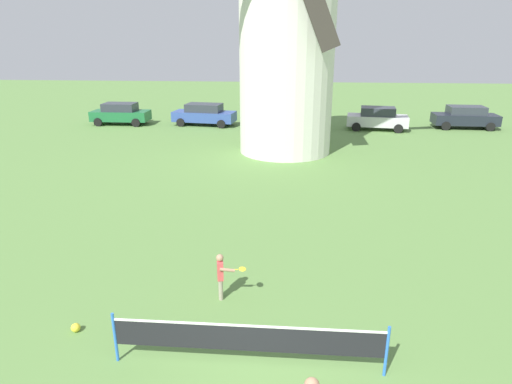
{
  "coord_description": "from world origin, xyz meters",
  "views": [
    {
      "loc": [
        0.36,
        -5.16,
        6.09
      ],
      "look_at": [
        -0.34,
        3.74,
        2.94
      ],
      "focal_mm": 30.8,
      "sensor_mm": 36.0,
      "label": 1
    }
  ],
  "objects_px": {
    "windmill": "(288,12)",
    "tennis_net": "(248,338)",
    "parked_car_silver": "(377,118)",
    "parked_car_black": "(465,117)",
    "parked_car_cream": "(284,116)",
    "parked_car_blue": "(204,114)",
    "player_far": "(221,274)",
    "parked_car_green": "(121,113)",
    "stray_ball": "(76,328)"
  },
  "relations": [
    {
      "from": "player_far",
      "to": "parked_car_green",
      "type": "xyz_separation_m",
      "value": [
        -10.9,
        22.17,
        0.13
      ]
    },
    {
      "from": "parked_car_cream",
      "to": "parked_car_black",
      "type": "bearing_deg",
      "value": 2.89
    },
    {
      "from": "tennis_net",
      "to": "parked_car_silver",
      "type": "relative_size",
      "value": 1.23
    },
    {
      "from": "player_far",
      "to": "windmill",
      "type": "bearing_deg",
      "value": 85.08
    },
    {
      "from": "parked_car_green",
      "to": "parked_car_black",
      "type": "height_order",
      "value": "same"
    },
    {
      "from": "stray_ball",
      "to": "parked_car_green",
      "type": "xyz_separation_m",
      "value": [
        -7.91,
        23.73,
        0.71
      ]
    },
    {
      "from": "windmill",
      "to": "tennis_net",
      "type": "distance_m",
      "value": 18.61
    },
    {
      "from": "tennis_net",
      "to": "player_far",
      "type": "bearing_deg",
      "value": 110.21
    },
    {
      "from": "tennis_net",
      "to": "parked_car_silver",
      "type": "distance_m",
      "value": 24.9
    },
    {
      "from": "windmill",
      "to": "parked_car_green",
      "type": "height_order",
      "value": "windmill"
    },
    {
      "from": "parked_car_silver",
      "to": "parked_car_black",
      "type": "bearing_deg",
      "value": 9.09
    },
    {
      "from": "player_far",
      "to": "parked_car_cream",
      "type": "distance_m",
      "value": 22.0
    },
    {
      "from": "stray_ball",
      "to": "parked_car_cream",
      "type": "xyz_separation_m",
      "value": [
        4.12,
        23.53,
        0.71
      ]
    },
    {
      "from": "player_far",
      "to": "parked_car_green",
      "type": "bearing_deg",
      "value": 116.18
    },
    {
      "from": "parked_car_blue",
      "to": "parked_car_cream",
      "type": "relative_size",
      "value": 1.04
    },
    {
      "from": "player_far",
      "to": "parked_car_silver",
      "type": "relative_size",
      "value": 0.28
    },
    {
      "from": "windmill",
      "to": "parked_car_green",
      "type": "xyz_separation_m",
      "value": [
        -12.2,
        7.16,
        -6.49
      ]
    },
    {
      "from": "player_far",
      "to": "parked_car_black",
      "type": "height_order",
      "value": "parked_car_black"
    },
    {
      "from": "stray_ball",
      "to": "player_far",
      "type": "bearing_deg",
      "value": 27.53
    },
    {
      "from": "parked_car_blue",
      "to": "player_far",
      "type": "bearing_deg",
      "value": -78.12
    },
    {
      "from": "parked_car_cream",
      "to": "stray_ball",
      "type": "bearing_deg",
      "value": -99.93
    },
    {
      "from": "windmill",
      "to": "parked_car_cream",
      "type": "distance_m",
      "value": 9.51
    },
    {
      "from": "windmill",
      "to": "parked_car_blue",
      "type": "bearing_deg",
      "value": 129.33
    },
    {
      "from": "player_far",
      "to": "parked_car_blue",
      "type": "bearing_deg",
      "value": 101.88
    },
    {
      "from": "parked_car_black",
      "to": "player_far",
      "type": "bearing_deg",
      "value": -121.45
    },
    {
      "from": "parked_car_green",
      "to": "parked_car_cream",
      "type": "relative_size",
      "value": 0.93
    },
    {
      "from": "tennis_net",
      "to": "player_far",
      "type": "relative_size",
      "value": 4.41
    },
    {
      "from": "parked_car_cream",
      "to": "parked_car_silver",
      "type": "xyz_separation_m",
      "value": [
        6.45,
        -0.36,
        -0.0
      ]
    },
    {
      "from": "windmill",
      "to": "parked_car_blue",
      "type": "relative_size",
      "value": 3.34
    },
    {
      "from": "windmill",
      "to": "parked_car_green",
      "type": "distance_m",
      "value": 15.56
    },
    {
      "from": "windmill",
      "to": "tennis_net",
      "type": "height_order",
      "value": "windmill"
    },
    {
      "from": "windmill",
      "to": "tennis_net",
      "type": "relative_size",
      "value": 2.96
    },
    {
      "from": "windmill",
      "to": "parked_car_silver",
      "type": "xyz_separation_m",
      "value": [
        6.28,
        6.59,
        -6.49
      ]
    },
    {
      "from": "tennis_net",
      "to": "parked_car_cream",
      "type": "relative_size",
      "value": 1.18
    },
    {
      "from": "player_far",
      "to": "stray_ball",
      "type": "relative_size",
      "value": 6.02
    },
    {
      "from": "tennis_net",
      "to": "parked_car_black",
      "type": "distance_m",
      "value": 28.14
    },
    {
      "from": "windmill",
      "to": "parked_car_silver",
      "type": "distance_m",
      "value": 11.18
    },
    {
      "from": "tennis_net",
      "to": "stray_ball",
      "type": "bearing_deg",
      "value": 168.09
    },
    {
      "from": "tennis_net",
      "to": "parked_car_green",
      "type": "height_order",
      "value": "parked_car_green"
    },
    {
      "from": "parked_car_blue",
      "to": "parked_car_silver",
      "type": "height_order",
      "value": "same"
    },
    {
      "from": "windmill",
      "to": "stray_ball",
      "type": "bearing_deg",
      "value": -104.49
    },
    {
      "from": "windmill",
      "to": "parked_car_green",
      "type": "relative_size",
      "value": 3.77
    },
    {
      "from": "player_far",
      "to": "parked_car_cream",
      "type": "height_order",
      "value": "parked_car_cream"
    },
    {
      "from": "windmill",
      "to": "parked_car_silver",
      "type": "height_order",
      "value": "windmill"
    },
    {
      "from": "parked_car_green",
      "to": "stray_ball",
      "type": "bearing_deg",
      "value": -71.57
    },
    {
      "from": "parked_car_green",
      "to": "windmill",
      "type": "bearing_deg",
      "value": -30.41
    },
    {
      "from": "tennis_net",
      "to": "parked_car_silver",
      "type": "xyz_separation_m",
      "value": [
        6.7,
        23.98,
        0.12
      ]
    },
    {
      "from": "parked_car_blue",
      "to": "parked_car_cream",
      "type": "distance_m",
      "value": 5.84
    },
    {
      "from": "parked_car_cream",
      "to": "parked_car_black",
      "type": "height_order",
      "value": "same"
    },
    {
      "from": "parked_car_green",
      "to": "parked_car_silver",
      "type": "relative_size",
      "value": 0.97
    }
  ]
}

